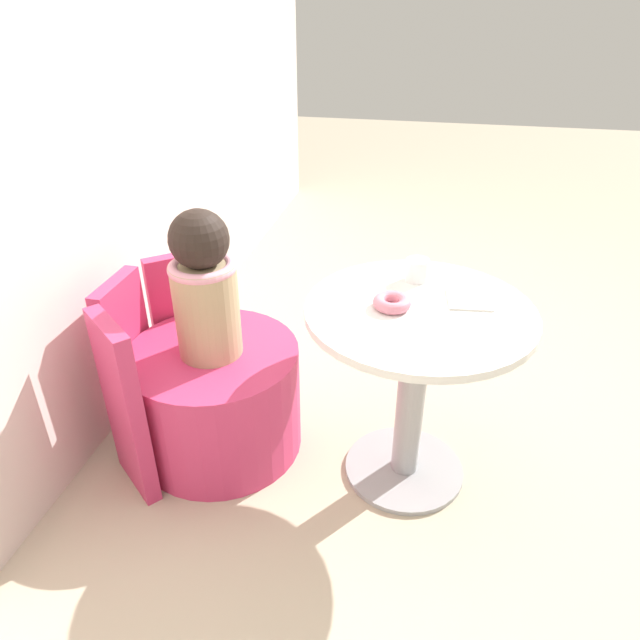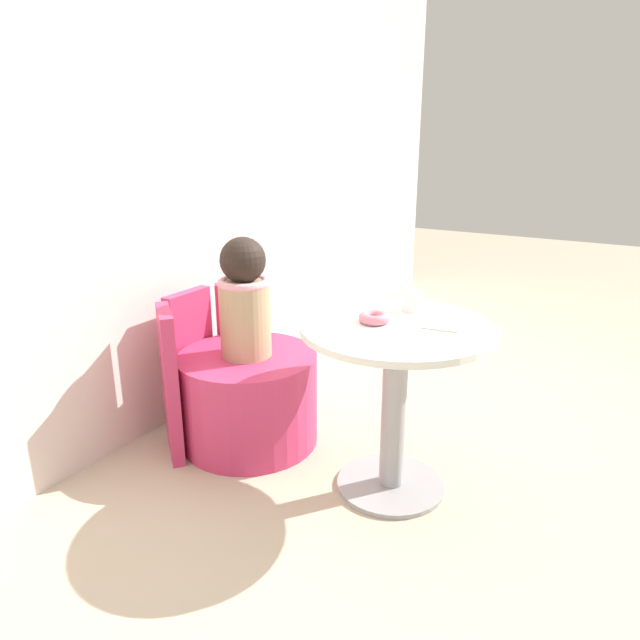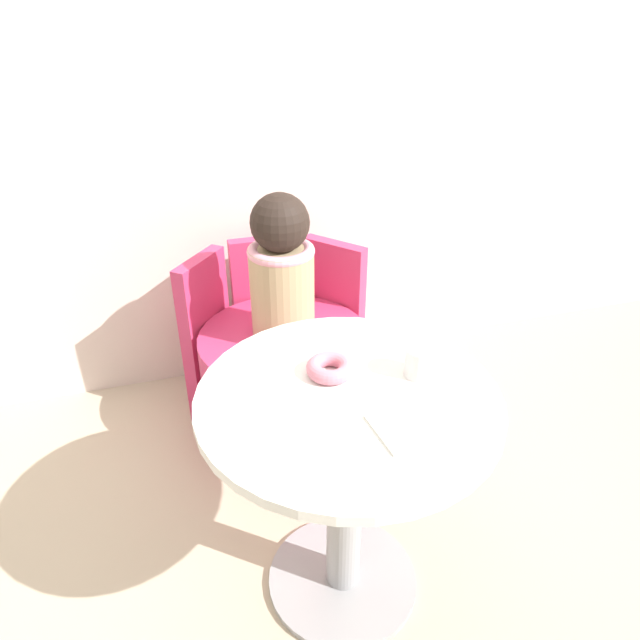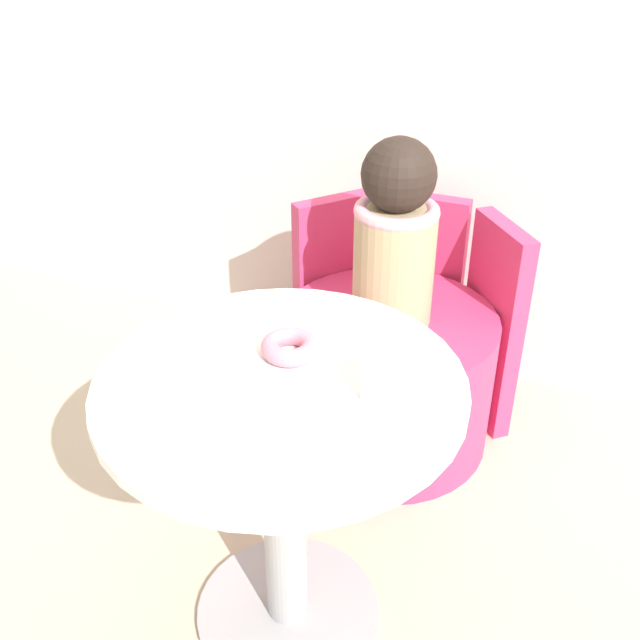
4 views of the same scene
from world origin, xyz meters
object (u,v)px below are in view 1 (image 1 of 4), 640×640
Objects in this scene: tub_chair at (217,398)px; donut at (392,302)px; cup at (417,270)px; round_table at (415,361)px; child_figure at (204,287)px.

donut reaches higher than tub_chair.
cup is at bearing -16.49° from donut.
cup is at bearing -75.09° from tub_chair.
tub_chair is 0.75m from donut.
cup is (0.17, -0.65, 0.48)m from tub_chair.
round_table is at bearing -78.83° from donut.
round_table is at bearing -90.71° from tub_chair.
child_figure reaches higher than donut.
tub_chair is 5.26× the size of donut.
round_table is 1.16× the size of tub_chair.
child_figure reaches higher than tub_chair.
child_figure is at bearing 104.91° from cup.
cup reaches higher than donut.
donut is (-0.02, -0.59, 0.03)m from child_figure.
round_table is 0.29m from cup.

